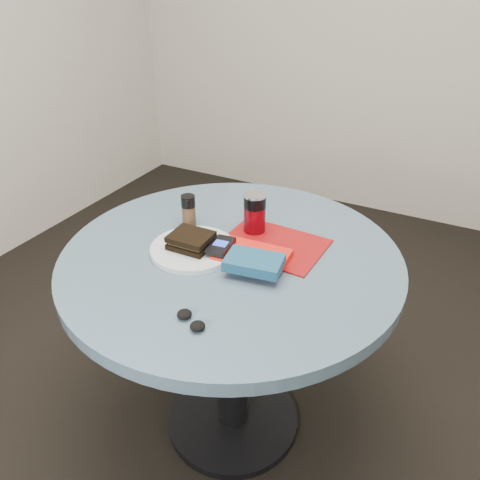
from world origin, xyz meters
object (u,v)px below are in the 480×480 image
at_px(soda_can, 255,213).
at_px(novel, 254,262).
at_px(magazine, 273,244).
at_px(red_book, 252,256).
at_px(plate, 193,249).
at_px(pepper_grinder, 189,210).
at_px(headphones, 191,320).
at_px(mp3_player, 221,246).
at_px(sandwich, 191,240).
at_px(table, 231,296).

xyz_separation_m(soda_can, novel, (0.10, -0.21, -0.03)).
bearing_deg(magazine, red_book, -98.79).
xyz_separation_m(plate, pepper_grinder, (-0.10, 0.13, 0.04)).
relative_size(plate, pepper_grinder, 2.44).
distance_m(pepper_grinder, headphones, 0.49).
xyz_separation_m(magazine, headphones, (-0.03, -0.41, 0.01)).
height_order(soda_can, headphones, soda_can).
bearing_deg(pepper_grinder, mp3_player, -31.82).
bearing_deg(novel, sandwich, 166.18).
bearing_deg(headphones, novel, 80.37).
bearing_deg(mp3_player, table, 55.14).
relative_size(soda_can, mp3_player, 1.23).
distance_m(magazine, mp3_player, 0.17).
bearing_deg(red_book, soda_can, 109.80).
bearing_deg(sandwich, plate, 26.53).
height_order(table, sandwich, sandwich).
height_order(table, red_book, red_book).
xyz_separation_m(plate, red_book, (0.17, 0.04, 0.01)).
xyz_separation_m(pepper_grinder, red_book, (0.27, -0.09, -0.04)).
bearing_deg(sandwich, table, 24.76).
distance_m(red_book, headphones, 0.31).
relative_size(red_book, novel, 1.32).
relative_size(table, pepper_grinder, 9.65).
relative_size(magazine, mp3_player, 2.82).
distance_m(table, sandwich, 0.23).
xyz_separation_m(sandwich, magazine, (0.20, 0.14, -0.03)).
height_order(sandwich, magazine, sandwich).
xyz_separation_m(table, magazine, (0.09, 0.09, 0.17)).
bearing_deg(pepper_grinder, magazine, 1.59).
bearing_deg(plate, mp3_player, 13.45).
xyz_separation_m(table, red_book, (0.07, -0.01, 0.18)).
xyz_separation_m(plate, soda_can, (0.11, 0.19, 0.06)).
relative_size(sandwich, soda_can, 0.92).
height_order(novel, headphones, novel).
height_order(plate, magazine, plate).
xyz_separation_m(table, plate, (-0.10, -0.05, 0.17)).
bearing_deg(sandwich, headphones, -57.86).
height_order(magazine, headphones, headphones).
bearing_deg(headphones, table, 101.55).
xyz_separation_m(pepper_grinder, novel, (0.31, -0.15, -0.02)).
relative_size(plate, red_book, 1.25).
bearing_deg(mp3_player, red_book, 11.62).
relative_size(magazine, novel, 1.96).
relative_size(soda_can, red_book, 0.64).
bearing_deg(plate, magazine, 35.58).
relative_size(pepper_grinder, mp3_player, 0.97).
relative_size(table, soda_can, 7.67).
bearing_deg(novel, headphones, -108.16).
relative_size(red_book, headphones, 2.05).
bearing_deg(pepper_grinder, soda_can, 15.23).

